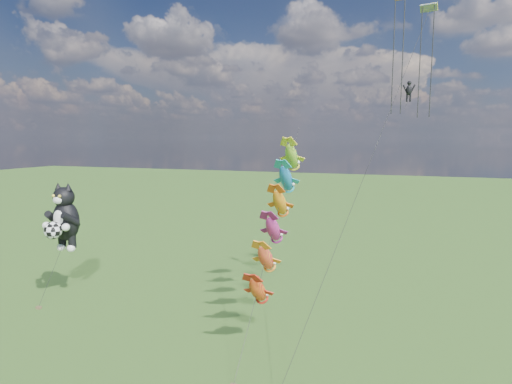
% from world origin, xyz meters
% --- Properties ---
extents(ground, '(300.00, 300.00, 0.00)m').
position_xyz_m(ground, '(0.00, 0.00, 0.00)').
color(ground, '#1C4210').
extents(cat_kite_rig, '(2.86, 4.34, 10.56)m').
position_xyz_m(cat_kite_rig, '(-3.69, 5.23, 7.50)').
color(cat_kite_rig, brown).
rests_on(cat_kite_rig, ground).
extents(fish_windsock_rig, '(1.11, 15.97, 15.35)m').
position_xyz_m(fish_windsock_rig, '(15.64, 6.23, 8.64)').
color(fish_windsock_rig, brown).
rests_on(fish_windsock_rig, ground).
extents(parafoil_rig, '(8.13, 16.14, 24.89)m').
position_xyz_m(parafoil_rig, '(24.49, 10.27, 19.34)').
color(parafoil_rig, brown).
rests_on(parafoil_rig, ground).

